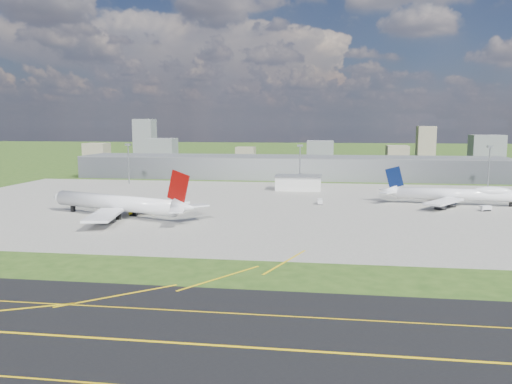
# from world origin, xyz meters

# --- Properties ---
(ground) EXTENTS (1400.00, 1400.00, 0.00)m
(ground) POSITION_xyz_m (0.00, 150.00, 0.00)
(ground) COLOR #2B4A17
(ground) RESTS_ON ground
(taxiway) EXTENTS (1400.00, 60.00, 0.06)m
(taxiway) POSITION_xyz_m (0.00, -110.00, 0.03)
(taxiway) COLOR black
(taxiway) RESTS_ON ground
(apron) EXTENTS (360.00, 190.00, 0.08)m
(apron) POSITION_xyz_m (10.00, 40.00, 0.04)
(apron) COLOR gray
(apron) RESTS_ON ground
(terminal) EXTENTS (300.00, 42.00, 15.00)m
(terminal) POSITION_xyz_m (0.00, 165.00, 7.50)
(terminal) COLOR gray
(terminal) RESTS_ON ground
(ops_building) EXTENTS (26.00, 16.00, 8.00)m
(ops_building) POSITION_xyz_m (10.00, 100.00, 4.00)
(ops_building) COLOR silver
(ops_building) RESTS_ON ground
(mast_west) EXTENTS (3.50, 2.00, 25.90)m
(mast_west) POSITION_xyz_m (-100.00, 115.00, 17.71)
(mast_west) COLOR gray
(mast_west) RESTS_ON ground
(mast_center) EXTENTS (3.50, 2.00, 25.90)m
(mast_center) POSITION_xyz_m (10.00, 115.00, 17.71)
(mast_center) COLOR gray
(mast_center) RESTS_ON ground
(mast_east) EXTENTS (3.50, 2.00, 25.90)m
(mast_east) POSITION_xyz_m (120.00, 115.00, 17.71)
(mast_east) COLOR gray
(mast_east) RESTS_ON ground
(airliner_red_twin) EXTENTS (73.86, 56.05, 20.98)m
(airliner_red_twin) POSITION_xyz_m (-58.23, 2.91, 5.59)
(airliner_red_twin) COLOR white
(airliner_red_twin) RESTS_ON ground
(airliner_blue_quad) EXTENTS (69.05, 53.88, 18.03)m
(airliner_blue_quad) POSITION_xyz_m (88.70, 55.47, 5.01)
(airliner_blue_quad) COLOR white
(airliner_blue_quad) RESTS_ON ground
(tug_yellow) EXTENTS (3.55, 3.32, 1.60)m
(tug_yellow) POSITION_xyz_m (-54.73, 7.23, 0.84)
(tug_yellow) COLOR yellow
(tug_yellow) RESTS_ON ground
(van_white_near) EXTENTS (2.66, 5.41, 2.68)m
(van_white_near) POSITION_xyz_m (23.23, 47.85, 1.35)
(van_white_near) COLOR silver
(van_white_near) RESTS_ON ground
(van_white_far) EXTENTS (5.27, 3.80, 2.48)m
(van_white_far) POSITION_xyz_m (96.24, 39.13, 1.25)
(van_white_far) COLOR silver
(van_white_far) RESTS_ON ground
(bldg_far_w) EXTENTS (24.00, 20.00, 18.00)m
(bldg_far_w) POSITION_xyz_m (-220.00, 320.00, 9.00)
(bldg_far_w) COLOR gray
(bldg_far_w) RESTS_ON ground
(bldg_w) EXTENTS (28.00, 22.00, 24.00)m
(bldg_w) POSITION_xyz_m (-140.00, 300.00, 12.00)
(bldg_w) COLOR slate
(bldg_w) RESTS_ON ground
(bldg_cw) EXTENTS (20.00, 18.00, 14.00)m
(bldg_cw) POSITION_xyz_m (-60.00, 340.00, 7.00)
(bldg_cw) COLOR gray
(bldg_cw) RESTS_ON ground
(bldg_c) EXTENTS (26.00, 20.00, 22.00)m
(bldg_c) POSITION_xyz_m (20.00, 310.00, 11.00)
(bldg_c) COLOR slate
(bldg_c) RESTS_ON ground
(bldg_ce) EXTENTS (22.00, 24.00, 16.00)m
(bldg_ce) POSITION_xyz_m (100.00, 350.00, 8.00)
(bldg_ce) COLOR gray
(bldg_ce) RESTS_ON ground
(bldg_e) EXTENTS (30.00, 22.00, 28.00)m
(bldg_e) POSITION_xyz_m (180.00, 320.00, 14.00)
(bldg_e) COLOR slate
(bldg_e) RESTS_ON ground
(bldg_tall_w) EXTENTS (22.00, 20.00, 44.00)m
(bldg_tall_w) POSITION_xyz_m (-180.00, 360.00, 22.00)
(bldg_tall_w) COLOR slate
(bldg_tall_w) RESTS_ON ground
(bldg_tall_e) EXTENTS (20.00, 18.00, 36.00)m
(bldg_tall_e) POSITION_xyz_m (140.00, 410.00, 18.00)
(bldg_tall_e) COLOR gray
(bldg_tall_e) RESTS_ON ground
(tree_far_w) EXTENTS (7.20, 7.20, 8.80)m
(tree_far_w) POSITION_xyz_m (-200.00, 270.00, 5.18)
(tree_far_w) COLOR #382314
(tree_far_w) RESTS_ON ground
(tree_w) EXTENTS (6.75, 6.75, 8.25)m
(tree_w) POSITION_xyz_m (-110.00, 265.00, 4.86)
(tree_w) COLOR #382314
(tree_w) RESTS_ON ground
(tree_c) EXTENTS (8.10, 8.10, 9.90)m
(tree_c) POSITION_xyz_m (-20.00, 280.00, 5.84)
(tree_c) COLOR #382314
(tree_c) RESTS_ON ground
(tree_e) EXTENTS (7.65, 7.65, 9.35)m
(tree_e) POSITION_xyz_m (70.00, 275.00, 5.51)
(tree_e) COLOR #382314
(tree_e) RESTS_ON ground
(tree_far_e) EXTENTS (6.30, 6.30, 7.70)m
(tree_far_e) POSITION_xyz_m (160.00, 285.00, 4.53)
(tree_far_e) COLOR #382314
(tree_far_e) RESTS_ON ground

